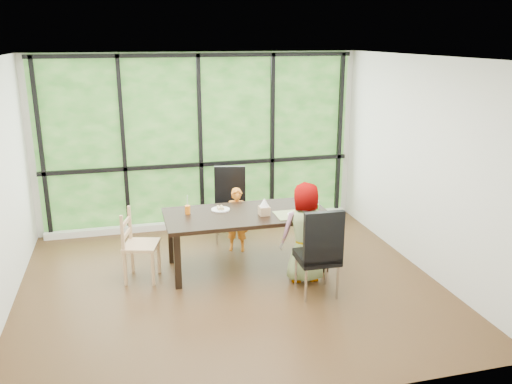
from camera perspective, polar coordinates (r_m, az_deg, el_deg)
ground at (r=6.53m, az=-2.77°, el=-10.02°), size 5.00×5.00×0.00m
back_wall at (r=8.21m, az=-6.11°, el=5.46°), size 5.00×0.00×5.00m
foliage_backdrop at (r=8.19m, az=-6.09°, el=5.43°), size 4.80×0.02×2.65m
window_mullions at (r=8.15m, az=-6.05°, el=5.38°), size 4.80×0.06×2.65m
window_sill at (r=8.46m, az=-5.74°, el=-3.34°), size 4.80×0.12×0.10m
dining_table at (r=6.85m, az=-1.02°, el=-5.24°), size 2.14×1.12×0.75m
chair_window_leather at (r=7.70m, az=-2.86°, el=-1.45°), size 0.55×0.55×1.08m
chair_interior_leather at (r=6.14m, az=6.66°, el=-6.36°), size 0.47×0.47×1.08m
chair_end_beech at (r=6.65m, az=-12.35°, el=-5.66°), size 0.50×0.51×0.90m
child_toddler at (r=7.36m, az=-2.09°, el=-3.01°), size 0.39×0.32×0.91m
child_older at (r=6.44m, az=5.45°, el=-4.41°), size 0.64×0.45×1.25m
placemat at (r=6.67m, az=4.23°, el=-2.44°), size 0.49×0.36×0.01m
plate_far at (r=6.84m, az=-3.88°, el=-1.90°), size 0.24×0.24×0.02m
plate_near at (r=6.66m, az=4.31°, el=-2.45°), size 0.21×0.21×0.01m
orange_cup at (r=6.72m, az=-7.44°, el=-1.92°), size 0.07×0.07×0.11m
green_cup at (r=6.72m, az=6.51°, el=-1.84°), size 0.08×0.08×0.12m
white_mug at (r=7.02m, az=6.55°, el=-1.23°), size 0.07×0.07×0.08m
tissue_box at (r=6.63m, az=0.90°, el=-2.04°), size 0.13×0.13×0.11m
crepe_rolls_far at (r=6.83m, az=-3.88°, el=-1.70°), size 0.10×0.12×0.04m
crepe_rolls_near at (r=6.65m, az=4.31°, el=-2.25°), size 0.05×0.12×0.04m
straw_white at (r=6.69m, az=-7.47°, el=-1.14°), size 0.01×0.04×0.20m
straw_pink at (r=6.69m, az=6.54°, el=-1.02°), size 0.01×0.04×0.20m
tissue at (r=6.59m, az=0.91°, el=-1.13°), size 0.12×0.12×0.11m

